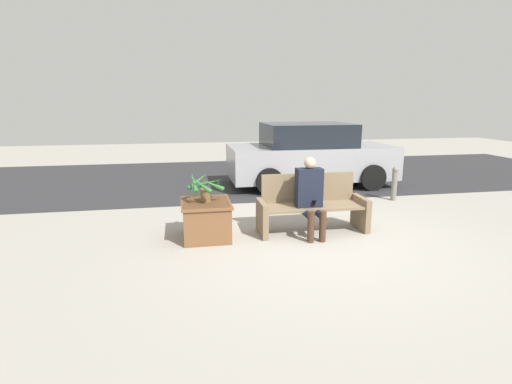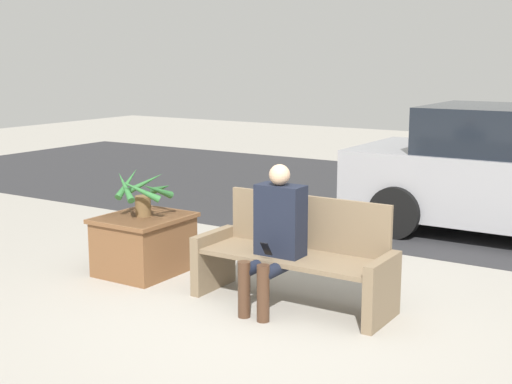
{
  "view_description": "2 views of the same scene",
  "coord_description": "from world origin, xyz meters",
  "px_view_note": "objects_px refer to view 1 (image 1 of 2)",
  "views": [
    {
      "loc": [
        -2.01,
        -5.49,
        2.08
      ],
      "look_at": [
        -0.83,
        0.69,
        0.64
      ],
      "focal_mm": 28.0,
      "sensor_mm": 36.0,
      "label": 1
    },
    {
      "loc": [
        2.94,
        -4.72,
        2.11
      ],
      "look_at": [
        -0.63,
        0.9,
        0.85
      ],
      "focal_mm": 50.0,
      "sensor_mm": 36.0,
      "label": 2
    }
  ],
  "objects_px": {
    "person_seated": "(310,194)",
    "bench": "(311,206)",
    "potted_plant": "(205,186)",
    "parked_car": "(310,155)",
    "planter_box": "(206,218)",
    "bollard_post": "(394,183)"
  },
  "relations": [
    {
      "from": "person_seated",
      "to": "bench",
      "type": "bearing_deg",
      "value": 65.16
    },
    {
      "from": "potted_plant",
      "to": "parked_car",
      "type": "height_order",
      "value": "parked_car"
    },
    {
      "from": "person_seated",
      "to": "potted_plant",
      "type": "xyz_separation_m",
      "value": [
        -1.61,
        0.16,
        0.15
      ]
    },
    {
      "from": "planter_box",
      "to": "parked_car",
      "type": "distance_m",
      "value": 4.54
    },
    {
      "from": "planter_box",
      "to": "bench",
      "type": "bearing_deg",
      "value": 0.97
    },
    {
      "from": "potted_plant",
      "to": "bollard_post",
      "type": "bearing_deg",
      "value": 22.15
    },
    {
      "from": "planter_box",
      "to": "parked_car",
      "type": "bearing_deg",
      "value": 51.49
    },
    {
      "from": "planter_box",
      "to": "bollard_post",
      "type": "xyz_separation_m",
      "value": [
        4.09,
        1.66,
        0.07
      ]
    },
    {
      "from": "person_seated",
      "to": "bollard_post",
      "type": "distance_m",
      "value": 3.09
    },
    {
      "from": "person_seated",
      "to": "parked_car",
      "type": "xyz_separation_m",
      "value": [
        1.2,
        3.7,
        0.08
      ]
    },
    {
      "from": "person_seated",
      "to": "planter_box",
      "type": "bearing_deg",
      "value": 174.14
    },
    {
      "from": "potted_plant",
      "to": "bollard_post",
      "type": "xyz_separation_m",
      "value": [
        4.09,
        1.67,
        -0.43
      ]
    },
    {
      "from": "person_seated",
      "to": "planter_box",
      "type": "distance_m",
      "value": 1.66
    },
    {
      "from": "bench",
      "to": "potted_plant",
      "type": "bearing_deg",
      "value": -178.96
    },
    {
      "from": "bench",
      "to": "bollard_post",
      "type": "xyz_separation_m",
      "value": [
        2.39,
        1.63,
        -0.03
      ]
    },
    {
      "from": "bench",
      "to": "parked_car",
      "type": "xyz_separation_m",
      "value": [
        1.11,
        3.5,
        0.33
      ]
    },
    {
      "from": "bench",
      "to": "potted_plant",
      "type": "relative_size",
      "value": 2.92
    },
    {
      "from": "parked_car",
      "to": "bollard_post",
      "type": "distance_m",
      "value": 2.3
    },
    {
      "from": "parked_car",
      "to": "potted_plant",
      "type": "bearing_deg",
      "value": -128.47
    },
    {
      "from": "bench",
      "to": "parked_car",
      "type": "distance_m",
      "value": 3.69
    },
    {
      "from": "bench",
      "to": "person_seated",
      "type": "height_order",
      "value": "person_seated"
    },
    {
      "from": "potted_plant",
      "to": "parked_car",
      "type": "bearing_deg",
      "value": 51.53
    }
  ]
}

